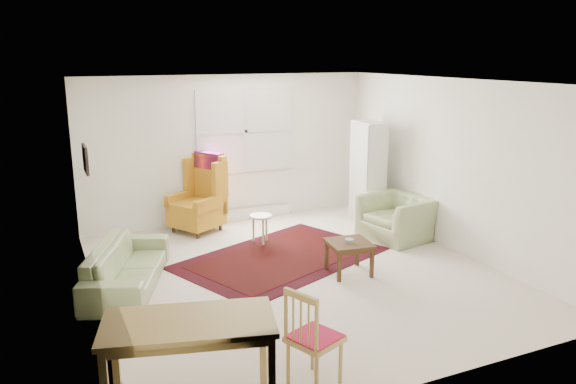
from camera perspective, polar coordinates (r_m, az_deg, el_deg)
name	(u,v)px	position (r m, az deg, el deg)	size (l,w,h in m)	color
room	(292,178)	(7.31, 0.42, 1.43)	(5.04, 5.54, 2.51)	beige
rug	(281,257)	(8.04, -0.73, -6.64)	(2.82, 1.81, 0.03)	black
sofa	(126,258)	(7.27, -16.09, -6.44)	(1.86, 0.73, 0.75)	#8FA16B
armchair	(397,213)	(8.95, 11.03, -2.14)	(1.03, 0.90, 0.80)	#8FA16B
wingback_chair	(196,194)	(9.18, -9.36, -0.16)	(0.73, 0.77, 1.27)	orange
coffee_table	(349,257)	(7.48, 6.20, -6.63)	(0.54, 0.54, 0.44)	#412814
stool	(261,229)	(8.60, -2.76, -3.78)	(0.34, 0.34, 0.45)	white
cabinet	(368,173)	(9.60, 8.13, 1.94)	(0.36, 0.69, 1.74)	white
desk	(191,369)	(4.69, -9.86, -17.29)	(1.33, 0.66, 0.84)	#AF8D46
desk_chair	(315,336)	(5.01, 2.73, -14.42)	(0.40, 0.40, 0.92)	#AF8D46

